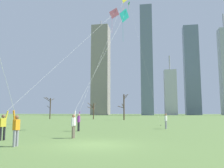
% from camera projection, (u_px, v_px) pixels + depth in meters
% --- Properties ---
extents(ground_plane, '(400.00, 400.00, 0.00)m').
position_uv_depth(ground_plane, '(94.00, 145.00, 12.49)').
color(ground_plane, '#5B7A3D').
extents(kite_flyer_midfield_right_yellow, '(3.66, 13.03, 19.89)m').
position_uv_depth(kite_flyer_midfield_right_yellow, '(95.00, 76.00, 24.97)').
color(kite_flyer_midfield_right_yellow, black).
rests_on(kite_flyer_midfield_right_yellow, ground).
extents(kite_flyer_midfield_center_pink, '(6.02, 12.95, 14.10)m').
position_uv_depth(kite_flyer_midfield_center_pink, '(41.00, 87.00, 17.27)').
color(kite_flyer_midfield_center_pink, black).
rests_on(kite_flyer_midfield_center_pink, ground).
extents(kite_flyer_far_back_red, '(0.62, 5.99, 10.63)m').
position_uv_depth(kite_flyer_far_back_red, '(8.00, 96.00, 11.20)').
color(kite_flyer_far_back_red, gray).
rests_on(kite_flyer_far_back_red, ground).
extents(kite_flyer_foreground_left_teal, '(3.29, 8.70, 12.75)m').
position_uv_depth(kite_flyer_foreground_left_teal, '(92.00, 85.00, 17.98)').
color(kite_flyer_foreground_left_teal, '#726656').
rests_on(kite_flyer_foreground_left_teal, ground).
extents(bystander_watching_nearby, '(0.30, 0.49, 1.62)m').
position_uv_depth(bystander_watching_nearby, '(166.00, 120.00, 24.24)').
color(bystander_watching_nearby, gray).
rests_on(bystander_watching_nearby, ground).
extents(distant_kite_drifting_left_green, '(4.74, 5.25, 20.23)m').
position_uv_depth(distant_kite_drifting_left_green, '(133.00, 19.00, 36.94)').
color(distant_kite_drifting_left_green, green).
rests_on(distant_kite_drifting_left_green, ground).
extents(bare_tree_leftmost, '(2.52, 1.70, 5.81)m').
position_uv_depth(bare_tree_leftmost, '(124.00, 106.00, 51.89)').
color(bare_tree_leftmost, '#4C3828').
rests_on(bare_tree_leftmost, ground).
extents(bare_tree_rightmost, '(2.64, 1.13, 5.66)m').
position_uv_depth(bare_tree_rightmost, '(50.00, 107.00, 58.79)').
color(bare_tree_rightmost, '#423326').
rests_on(bare_tree_rightmost, ground).
extents(bare_tree_center, '(1.91, 2.70, 4.10)m').
position_uv_depth(bare_tree_center, '(93.00, 110.00, 56.12)').
color(bare_tree_center, '#4C3828').
rests_on(bare_tree_center, ground).
extents(skyline_squat_block, '(6.98, 7.04, 35.61)m').
position_uv_depth(skyline_squat_block, '(170.00, 92.00, 134.99)').
color(skyline_squat_block, '#B2B2B7').
rests_on(skyline_squat_block, ground).
extents(skyline_slender_spire, '(6.86, 7.96, 63.79)m').
position_uv_depth(skyline_slender_spire, '(147.00, 60.00, 131.89)').
color(skyline_slender_spire, slate).
rests_on(skyline_slender_spire, ground).
extents(skyline_wide_slab, '(9.07, 6.23, 56.30)m').
position_uv_depth(skyline_wide_slab, '(192.00, 70.00, 142.97)').
color(skyline_wide_slab, slate).
rests_on(skyline_wide_slab, ground).
extents(skyline_tall_tower, '(10.89, 10.70, 62.31)m').
position_uv_depth(skyline_tall_tower, '(101.00, 70.00, 149.18)').
color(skyline_tall_tower, gray).
rests_on(skyline_tall_tower, ground).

